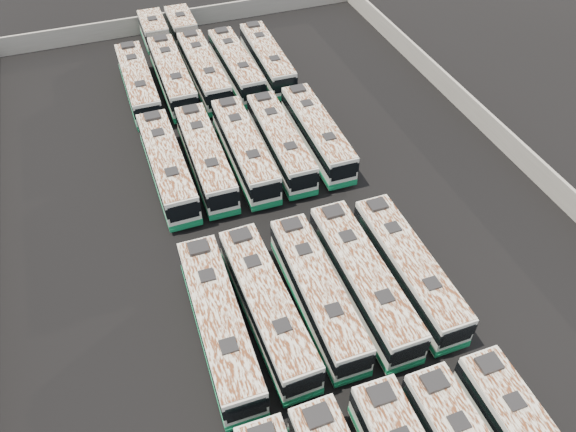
% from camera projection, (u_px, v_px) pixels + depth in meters
% --- Properties ---
extents(ground, '(140.00, 140.00, 0.00)m').
position_uv_depth(ground, '(282.00, 222.00, 45.05)').
color(ground, black).
rests_on(ground, ground).
extents(perimeter_wall, '(45.20, 73.20, 2.20)m').
position_uv_depth(perimeter_wall, '(282.00, 213.00, 44.28)').
color(perimeter_wall, gray).
rests_on(perimeter_wall, ground).
extents(bus_midfront_far_left, '(2.98, 12.93, 3.63)m').
position_uv_depth(bus_midfront_far_left, '(219.00, 323.00, 35.92)').
color(bus_midfront_far_left, silver).
rests_on(bus_midfront_far_left, ground).
extents(bus_midfront_left, '(3.01, 12.74, 3.57)m').
position_uv_depth(bus_midfront_left, '(267.00, 306.00, 36.91)').
color(bus_midfront_left, silver).
rests_on(bus_midfront_left, ground).
extents(bus_midfront_center, '(2.78, 12.42, 3.49)m').
position_uv_depth(bus_midfront_center, '(317.00, 292.00, 37.79)').
color(bus_midfront_center, silver).
rests_on(bus_midfront_center, ground).
extents(bus_midfront_right, '(2.75, 12.90, 3.63)m').
position_uv_depth(bus_midfront_right, '(363.00, 280.00, 38.47)').
color(bus_midfront_right, silver).
rests_on(bus_midfront_right, ground).
extents(bus_midfront_far_right, '(2.65, 12.42, 3.50)m').
position_uv_depth(bus_midfront_far_right, '(408.00, 268.00, 39.28)').
color(bus_midfront_far_right, silver).
rests_on(bus_midfront_far_right, ground).
extents(bus_midback_far_left, '(2.80, 12.77, 3.59)m').
position_uv_depth(bus_midback_far_left, '(167.00, 166.00, 47.25)').
color(bus_midback_far_left, silver).
rests_on(bus_midback_far_left, ground).
extents(bus_midback_left, '(2.83, 12.56, 3.53)m').
position_uv_depth(bus_midback_left, '(206.00, 157.00, 48.12)').
color(bus_midback_left, silver).
rests_on(bus_midback_left, ground).
extents(bus_midback_center, '(2.81, 12.67, 3.56)m').
position_uv_depth(bus_midback_center, '(245.00, 149.00, 48.89)').
color(bus_midback_center, silver).
rests_on(bus_midback_center, ground).
extents(bus_midback_right, '(2.85, 12.37, 3.47)m').
position_uv_depth(bus_midback_right, '(280.00, 142.00, 49.74)').
color(bus_midback_right, silver).
rests_on(bus_midback_right, ground).
extents(bus_midback_far_right, '(2.81, 12.43, 3.49)m').
position_uv_depth(bus_midback_far_right, '(317.00, 133.00, 50.66)').
color(bus_midback_far_right, silver).
rests_on(bus_midback_far_right, ground).
extents(bus_back_far_left, '(2.68, 12.57, 3.54)m').
position_uv_depth(bus_back_far_left, '(138.00, 84.00, 56.62)').
color(bus_back_far_left, silver).
rests_on(bus_back_far_left, ground).
extents(bus_back_left, '(2.81, 19.82, 3.59)m').
position_uv_depth(bus_back_left, '(166.00, 60.00, 59.88)').
color(bus_back_left, silver).
rests_on(bus_back_left, ground).
extents(bus_back_center, '(2.75, 19.85, 3.60)m').
position_uv_depth(bus_back_center, '(196.00, 55.00, 60.63)').
color(bus_back_center, silver).
rests_on(bus_back_center, ground).
extents(bus_back_right, '(2.77, 12.38, 3.48)m').
position_uv_depth(bus_back_right, '(236.00, 66.00, 59.20)').
color(bus_back_right, silver).
rests_on(bus_back_right, ground).
extents(bus_back_far_right, '(2.87, 12.36, 3.47)m').
position_uv_depth(bus_back_far_right, '(267.00, 59.00, 60.21)').
color(bus_back_far_right, silver).
rests_on(bus_back_far_right, ground).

